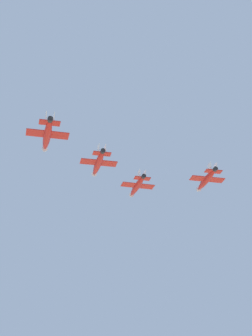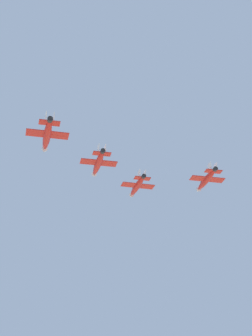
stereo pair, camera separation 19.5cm
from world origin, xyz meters
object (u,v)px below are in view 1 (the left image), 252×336
jet_lead (137,186)px  jet_left_outer (47,135)px  jet_left_wingman (98,163)px  jet_right_wingman (206,180)px

jet_lead → jet_left_outer: size_ratio=1.02×
jet_left_wingman → jet_left_outer: (-23.35, -11.16, -3.48)m
jet_lead → jet_left_outer: bearing=138.7°
jet_lead → jet_left_wingman: (-23.35, -11.16, -2.98)m
jet_lead → jet_right_wingman: size_ratio=1.06×
jet_left_wingman → jet_right_wingman: jet_left_wingman is taller
jet_left_wingman → jet_right_wingman: size_ratio=1.03×
jet_right_wingman → jet_left_wingman: bearing=90.9°
jet_left_wingman → jet_left_outer: 26.11m
jet_lead → jet_right_wingman: bearing=-140.6°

